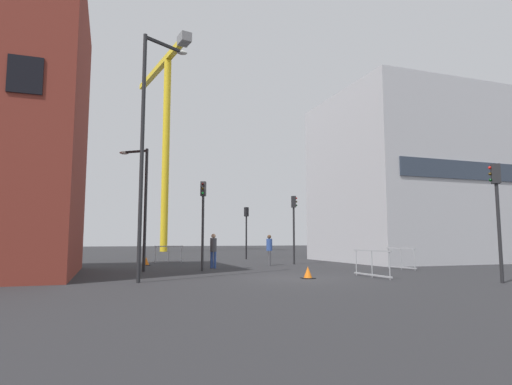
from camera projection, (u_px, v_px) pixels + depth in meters
ground at (296, 278)px, 16.58m from camera, size 160.00×160.00×0.00m
office_block at (412, 180)px, 30.26m from camera, size 11.78×10.14×11.40m
construction_crane at (165, 119)px, 54.22m from camera, size 4.63×19.05×25.23m
streetlamp_tall at (147, 136)px, 15.49m from camera, size 1.78×1.04×9.04m
streetlamp_short at (142, 197)px, 20.32m from camera, size 1.32×0.97×5.84m
traffic_light_verge at (294, 218)px, 26.00m from camera, size 0.39×0.32×4.14m
traffic_light_island at (246, 224)px, 32.42m from camera, size 0.39×0.35×3.93m
traffic_light_crosswalk at (497, 203)px, 14.94m from camera, size 0.38×0.36×4.16m
traffic_light_median at (203, 211)px, 20.42m from camera, size 0.33×0.39×4.27m
pedestrian_walking at (213, 248)px, 22.33m from camera, size 0.34×0.34×1.79m
pedestrian_waiting at (269, 248)px, 24.63m from camera, size 0.34×0.34×1.76m
safety_barrier_mid_span at (169, 254)px, 27.28m from camera, size 1.87×0.14×1.08m
safety_barrier_front at (372, 263)px, 16.87m from camera, size 0.11×2.46×1.08m
safety_barrier_rear at (401, 258)px, 21.40m from camera, size 0.32×1.95×1.08m
traffic_cone_on_verge at (308, 273)px, 16.39m from camera, size 0.46×0.46×0.46m
traffic_cone_orange at (146, 261)px, 24.65m from camera, size 0.48×0.48×0.48m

